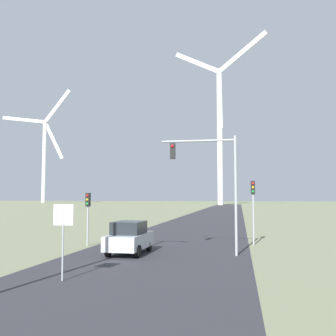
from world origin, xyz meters
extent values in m
cube|color=#2D2D33|center=(0.00, 48.00, 0.00)|extent=(10.00, 240.00, 0.01)
cylinder|color=#93999E|center=(-2.29, 11.46, 1.37)|extent=(0.07, 0.07, 2.74)
cube|color=white|center=(-2.29, 11.44, 2.51)|extent=(0.81, 0.01, 0.81)
cube|color=red|center=(-2.29, 11.46, 2.51)|extent=(0.76, 0.02, 0.76)
cylinder|color=#93999E|center=(-5.48, 21.90, 1.73)|extent=(0.11, 0.11, 3.47)
cube|color=black|center=(-5.48, 21.90, 3.02)|extent=(0.28, 0.24, 0.90)
sphere|color=red|center=(-5.48, 21.76, 3.29)|extent=(0.16, 0.16, 0.16)
sphere|color=gold|center=(-5.48, 21.76, 3.02)|extent=(0.16, 0.16, 0.16)
sphere|color=green|center=(-5.48, 21.76, 2.75)|extent=(0.16, 0.16, 0.16)
cylinder|color=#93999E|center=(5.32, 24.05, 2.14)|extent=(0.11, 0.11, 4.28)
cube|color=black|center=(5.32, 24.05, 3.83)|extent=(0.28, 0.24, 0.90)
sphere|color=red|center=(5.32, 23.92, 4.10)|extent=(0.16, 0.16, 0.16)
sphere|color=gold|center=(5.32, 23.92, 3.83)|extent=(0.16, 0.16, 0.16)
sphere|color=green|center=(5.32, 23.92, 3.56)|extent=(0.16, 0.16, 0.16)
cylinder|color=#93999E|center=(4.22, 19.11, 3.31)|extent=(0.14, 0.14, 6.61)
cylinder|color=#93999E|center=(2.15, 19.11, 6.36)|extent=(4.14, 0.12, 0.12)
cube|color=black|center=(0.71, 19.11, 5.81)|extent=(0.28, 0.24, 0.90)
sphere|color=red|center=(0.71, 18.98, 6.08)|extent=(0.18, 0.18, 0.18)
cube|color=#B7BCC1|center=(-1.70, 18.76, 0.73)|extent=(1.94, 4.16, 0.80)
cube|color=#1E2328|center=(-1.70, 18.61, 1.48)|extent=(1.63, 2.15, 0.70)
cylinder|color=black|center=(-2.53, 20.03, 0.33)|extent=(0.22, 0.66, 0.66)
cylinder|color=black|center=(-0.87, 20.03, 0.33)|extent=(0.22, 0.66, 0.66)
cylinder|color=black|center=(-2.53, 17.48, 0.33)|extent=(0.22, 0.66, 0.66)
cylinder|color=black|center=(-0.87, 17.48, 0.33)|extent=(0.22, 0.66, 0.66)
cylinder|color=white|center=(-106.25, 205.83, 23.31)|extent=(2.20, 2.20, 46.63)
sphere|color=white|center=(-106.25, 205.83, 46.63)|extent=(2.60, 2.60, 2.60)
cube|color=white|center=(-117.67, 202.07, 47.60)|extent=(21.92, 7.65, 3.63)
cube|color=white|center=(-101.33, 207.45, 35.72)|extent=(11.00, 4.05, 21.41)
cube|color=white|center=(-99.73, 207.98, 56.56)|extent=(13.89, 5.00, 19.82)
cylinder|color=white|center=(-3.15, 155.64, 27.20)|extent=(2.20, 2.20, 54.41)
sphere|color=white|center=(-3.15, 155.64, 54.41)|extent=(2.60, 2.60, 2.60)
cube|color=white|center=(6.34, 151.66, 60.62)|extent=(19.01, 8.33, 13.29)
cube|color=white|center=(-12.86, 159.70, 60.21)|extent=(19.36, 8.48, 12.56)
cube|color=white|center=(-2.94, 155.55, 42.39)|extent=(2.26, 1.33, 22.76)
camera|label=1|loc=(4.44, -2.85, 3.20)|focal=42.00mm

